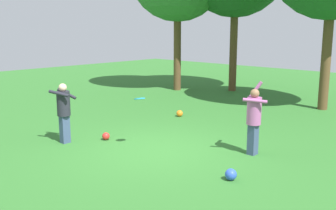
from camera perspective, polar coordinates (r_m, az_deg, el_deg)
The scene contains 7 objects.
ground_plane at distance 9.87m, azimuth -2.01°, elevation -6.52°, with size 40.00×40.00×0.00m, color #2D6B28.
person_thrower at distance 9.52m, azimuth 12.26°, elevation -1.55°, with size 0.65×0.66×1.75m.
person_catcher at distance 10.60m, azimuth -14.79°, elevation -0.45°, with size 0.71×0.68×1.57m.
frisbee at distance 9.72m, azimuth -4.12°, elevation 0.92°, with size 0.35×0.35×0.09m.
ball_red at distance 10.83m, azimuth -8.94°, elevation -4.46°, with size 0.20×0.20×0.20m, color red.
ball_orange at distance 13.43m, azimuth 1.68°, elevation -1.22°, with size 0.22×0.22×0.22m, color orange.
ball_blue at distance 8.08m, azimuth 9.04°, elevation -9.85°, with size 0.24×0.24×0.24m, color blue.
Camera 1 is at (6.69, -6.60, 3.01)m, focal length 42.31 mm.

